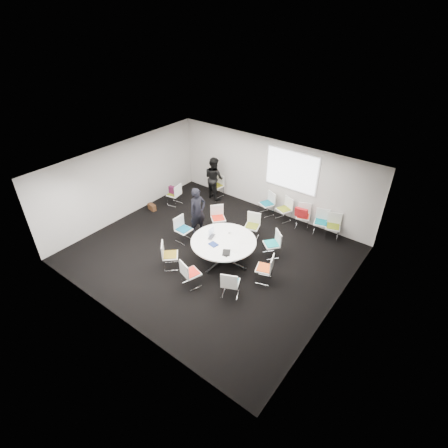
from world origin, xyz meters
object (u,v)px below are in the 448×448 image
Objects in this scene: conference_table at (224,247)px; cup at (229,233)px; chair_back_b at (284,213)px; brown_bag at (152,207)px; person_main at (198,212)px; person_back at (214,178)px; chair_back_a at (267,208)px; chair_ring_a at (264,273)px; chair_spare_left at (175,198)px; chair_ring_c at (252,230)px; chair_ring_d at (218,222)px; chair_person_back at (217,190)px; chair_back_d at (320,227)px; chair_ring_b at (271,248)px; chair_back_c at (303,220)px; chair_back_e at (332,231)px; chair_ring_f at (170,260)px; chair_ring_g at (191,278)px; maroon_bag at (174,190)px; laptop at (213,237)px; chair_ring_e at (184,234)px; chair_ring_h at (230,288)px.

conference_table is 0.49m from cup.
chair_back_b is 2.44× the size of brown_bag.
person_main is 0.99× the size of person_back.
chair_ring_a is at bearing 144.95° from chair_back_a.
chair_spare_left is 9.78× the size of cup.
person_back reaches higher than brown_bag.
person_main reaches higher than conference_table.
chair_ring_d is at bearing -3.12° from chair_ring_c.
chair_person_back is at bearing -47.07° from chair_ring_c.
chair_back_d is (2.14, 0.03, 0.00)m from chair_back_a.
chair_ring_b reaches higher than cup.
chair_spare_left is (-4.72, -1.59, 0.00)m from chair_back_c.
chair_back_b and chair_back_e have the same top height.
chair_back_c is 3.05m from cup.
conference_table is 5.51× the size of brown_bag.
chair_ring_f is at bearing -33.73° from brown_bag.
person_back is (-0.00, -0.17, 0.59)m from chair_person_back.
conference_table is 1.49m from chair_ring_g.
cup reaches higher than brown_bag.
person_back reaches higher than chair_back_e.
maroon_bag is at bearing 156.95° from chair_ring_g.
chair_ring_a is 1.72m from cup.
laptop reaches higher than brown_bag.
chair_ring_c is 2.71m from chair_back_e.
laptop is at bearing 140.79° from person_back.
maroon_bag is (-3.27, -1.57, 0.34)m from chair_back_a.
cup is at bearing -85.55° from person_main.
chair_ring_f is at bearing 35.57° from chair_back_e.
chair_back_a is 3.24m from laptop.
chair_back_b is 1.43m from chair_back_d.
laptop is 0.55m from cup.
chair_ring_g is 5.38m from chair_person_back.
chair_ring_f is 4.92m from chair_back_c.
chair_ring_f is at bearing 51.74° from chair_ring_c.
chair_ring_e is at bearing 116.90° from chair_person_back.
chair_back_d and chair_spare_left have the same top height.
chair_back_d reaches higher than brown_bag.
maroon_bag is (-5.84, -1.60, 0.34)m from chair_back_e.
chair_ring_f is at bearing -146.83° from chair_spare_left.
chair_ring_c and chair_back_d have the same top height.
chair_back_d is at bearing -50.26° from laptop.
chair_ring_a and chair_back_b have the same top height.
laptop is at bearing 78.10° from chair_ring_b.
chair_back_c is (2.15, 4.42, 0.00)m from chair_ring_f.
brown_bag is (-4.37, -2.44, -0.16)m from chair_back_b.
chair_ring_d reaches higher than laptop.
chair_ring_e is 1.00× the size of chair_ring_h.
cup is (-0.41, -2.77, 0.50)m from chair_back_b.
chair_ring_a is at bearing 60.01° from chair_ring_g.
laptop is (-1.43, -1.14, 0.47)m from chair_ring_b.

